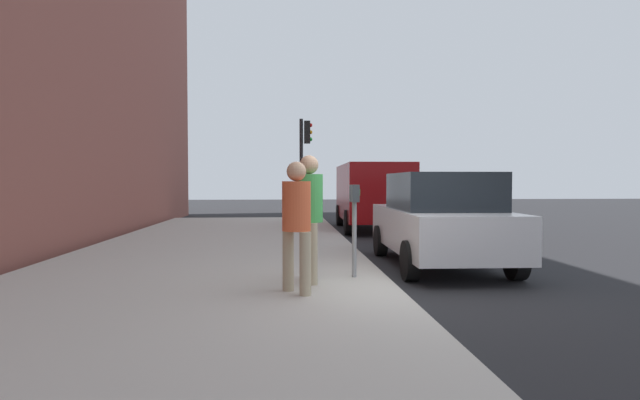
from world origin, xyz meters
TOP-DOWN VIEW (x-y plane):
  - ground_plane at (0.00, 0.00)m, footprint 80.00×80.00m
  - sidewalk_slab at (0.00, 3.00)m, footprint 28.00×6.00m
  - parking_meter at (0.57, 0.52)m, footprint 0.36×0.12m
  - pedestrian_at_meter at (0.23, 1.22)m, footprint 0.54×0.40m
  - pedestrian_bystander at (-0.49, 1.42)m, footprint 0.45×0.37m
  - parked_sedan_near at (2.31, -1.35)m, footprint 4.43×2.04m
  - parked_van_far at (9.85, -1.35)m, footprint 5.26×2.25m
  - traffic_signal at (10.36, 0.89)m, footprint 0.24×0.44m

SIDE VIEW (x-z plane):
  - ground_plane at x=0.00m, z-range 0.00..0.00m
  - sidewalk_slab at x=0.00m, z-range 0.00..0.15m
  - parked_sedan_near at x=2.31m, z-range 0.01..1.78m
  - pedestrian_bystander at x=-0.49m, z-range 0.30..2.01m
  - parking_meter at x=0.57m, z-range 0.46..1.87m
  - pedestrian_at_meter at x=0.23m, z-range 0.33..2.16m
  - parked_van_far at x=9.85m, z-range 0.17..2.35m
  - traffic_signal at x=10.36m, z-range 0.78..4.38m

